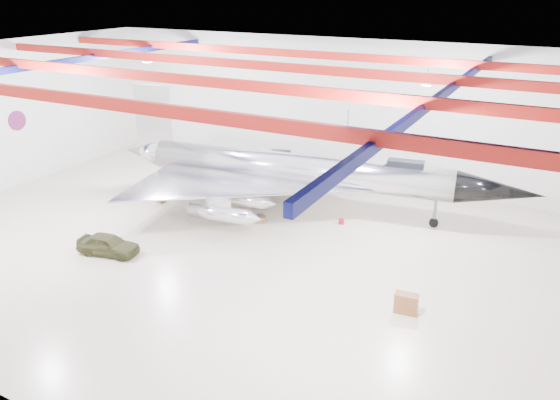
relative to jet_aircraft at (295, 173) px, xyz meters
The scene contains 14 objects.
floor 7.77m from the jet_aircraft, 100.38° to the right, with size 40.00×40.00×0.00m, color beige.
wall_back 8.42m from the jet_aircraft, 99.58° to the left, with size 40.00×40.00×0.00m, color silver.
ceiling 11.11m from the jet_aircraft, 100.38° to the right, with size 40.00×40.00×0.00m, color #0A0F38.
ceiling_structure 10.61m from the jet_aircraft, 100.38° to the right, with size 39.50×29.50×1.08m.
wall_roundel 22.01m from the jet_aircraft, 166.27° to the right, with size 1.50×1.50×0.10m, color #B21414.
jet_aircraft is the anchor object (origin of this frame).
jeep 13.29m from the jet_aircraft, 119.71° to the right, with size 1.48×3.68×1.25m, color #3C3D1E.
desk 14.21m from the jet_aircraft, 41.11° to the right, with size 1.11×0.55×1.01m, color brown.
crate_ply 10.05m from the jet_aircraft, 158.27° to the right, with size 0.57×0.45×0.40m, color olive.
engine_drum 4.08m from the jet_aircraft, 108.48° to the right, with size 0.50×0.50×0.45m, color #59595B.
crate_small 7.31m from the jet_aircraft, behind, with size 0.33×0.27×0.23m, color #59595B.
tool_chest 4.75m from the jet_aircraft, 14.05° to the right, with size 0.36×0.36×0.32m, color #A51021.
oil_barrel 4.19m from the jet_aircraft, 104.87° to the right, with size 0.61×0.48×0.42m, color olive.
spares_box 2.45m from the jet_aircraft, 70.37° to the left, with size 0.43×0.43×0.39m, color #59595B.
Camera 1 is at (17.11, -24.73, 14.85)m, focal length 35.00 mm.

